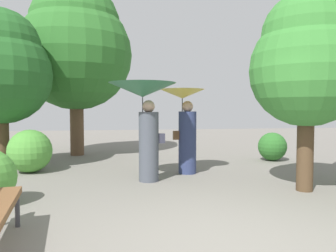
# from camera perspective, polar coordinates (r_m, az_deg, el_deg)

# --- Properties ---
(ground_plane) EXTENTS (40.00, 40.00, 0.00)m
(ground_plane) POSITION_cam_1_polar(r_m,az_deg,el_deg) (3.75, 10.26, -20.51)
(ground_plane) COLOR slate
(person_left) EXTENTS (1.38, 1.38, 2.02)m
(person_left) POSITION_cam_1_polar(r_m,az_deg,el_deg) (6.67, -4.12, 3.30)
(person_left) COLOR #474C56
(person_left) RESTS_ON ground
(person_right) EXTENTS (1.03, 1.03, 1.94)m
(person_right) POSITION_cam_1_polar(r_m,az_deg,el_deg) (7.49, 2.99, 1.26)
(person_right) COLOR navy
(person_right) RESTS_ON ground
(tree_near_left) EXTENTS (2.42, 2.42, 3.92)m
(tree_near_left) POSITION_cam_1_polar(r_m,az_deg,el_deg) (9.02, -27.28, 9.29)
(tree_near_left) COLOR #4C3823
(tree_near_left) RESTS_ON ground
(tree_mid_left) EXTENTS (3.55, 3.55, 5.51)m
(tree_mid_left) POSITION_cam_1_polar(r_m,az_deg,el_deg) (11.05, -15.85, 13.42)
(tree_mid_left) COLOR brown
(tree_mid_left) RESTS_ON ground
(tree_mid_right) EXTENTS (2.04, 2.04, 3.59)m
(tree_mid_right) POSITION_cam_1_polar(r_m,az_deg,el_deg) (6.44, 23.18, 10.62)
(tree_mid_right) COLOR #4C3823
(tree_mid_right) RESTS_ON ground
(bush_path_left) EXTENTS (0.81, 0.81, 0.81)m
(bush_path_left) POSITION_cam_1_polar(r_m,az_deg,el_deg) (9.87, 17.80, -3.44)
(bush_path_left) COLOR #2D6B28
(bush_path_left) RESTS_ON ground
(bush_path_right) EXTENTS (1.01, 1.01, 1.01)m
(bush_path_right) POSITION_cam_1_polar(r_m,az_deg,el_deg) (8.30, -23.02, -4.06)
(bush_path_right) COLOR #4C9338
(bush_path_right) RESTS_ON ground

